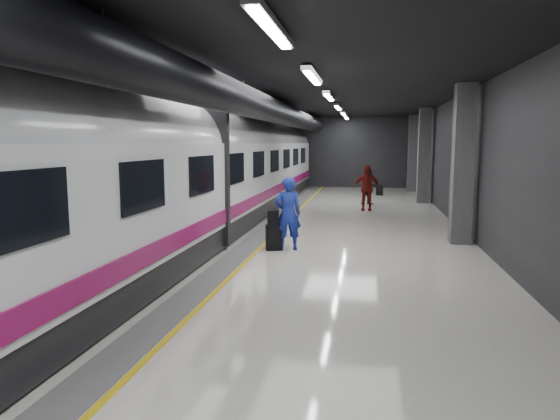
{
  "coord_description": "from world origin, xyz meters",
  "views": [
    {
      "loc": [
        1.89,
        -12.8,
        2.86
      ],
      "look_at": [
        -0.12,
        -1.26,
        1.28
      ],
      "focal_mm": 32.0,
      "sensor_mm": 36.0,
      "label": 1
    }
  ],
  "objects": [
    {
      "name": "ground",
      "position": [
        0.0,
        0.0,
        0.0
      ],
      "size": [
        40.0,
        40.0,
        0.0
      ],
      "primitive_type": "plane",
      "color": "silver",
      "rests_on": "ground"
    },
    {
      "name": "suitcase_main",
      "position": [
        -0.54,
        0.14,
        0.34
      ],
      "size": [
        0.48,
        0.39,
        0.69
      ],
      "primitive_type": "cube",
      "rotation": [
        0.0,
        0.0,
        0.33
      ],
      "color": "black",
      "rests_on": "ground"
    },
    {
      "name": "shoulder_bag",
      "position": [
        -0.56,
        0.12,
        0.88
      ],
      "size": [
        0.32,
        0.23,
        0.39
      ],
      "primitive_type": "cube",
      "rotation": [
        0.0,
        0.0,
        0.26
      ],
      "color": "black",
      "rests_on": "suitcase_main"
    },
    {
      "name": "traveler_far_b",
      "position": [
        1.88,
        8.67,
        0.97
      ],
      "size": [
        1.16,
        0.53,
        1.94
      ],
      "primitive_type": "imported",
      "rotation": [
        0.0,
        0.0,
        -0.05
      ],
      "color": "maroon",
      "rests_on": "ground"
    },
    {
      "name": "traveler_far_a",
      "position": [
        2.0,
        10.74,
        0.82
      ],
      "size": [
        1.01,
        0.96,
        1.65
      ],
      "primitive_type": "imported",
      "rotation": [
        0.0,
        0.0,
        0.57
      ],
      "color": "black",
      "rests_on": "ground"
    },
    {
      "name": "traveler_main",
      "position": [
        -0.17,
        0.23,
        0.99
      ],
      "size": [
        0.83,
        0.67,
        1.97
      ],
      "primitive_type": "imported",
      "rotation": [
        0.0,
        0.0,
        3.45
      ],
      "color": "#1843B8",
      "rests_on": "ground"
    },
    {
      "name": "suitcase_far",
      "position": [
        2.59,
        15.1,
        0.28
      ],
      "size": [
        0.39,
        0.26,
        0.56
      ],
      "primitive_type": "cube",
      "rotation": [
        0.0,
        0.0,
        0.04
      ],
      "color": "black",
      "rests_on": "ground"
    },
    {
      "name": "train",
      "position": [
        -3.25,
        -0.0,
        2.07
      ],
      "size": [
        3.05,
        38.0,
        4.05
      ],
      "color": "black",
      "rests_on": "ground"
    },
    {
      "name": "platform_hall",
      "position": [
        -0.29,
        0.96,
        3.54
      ],
      "size": [
        10.02,
        40.02,
        4.51
      ],
      "color": "black",
      "rests_on": "ground"
    }
  ]
}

